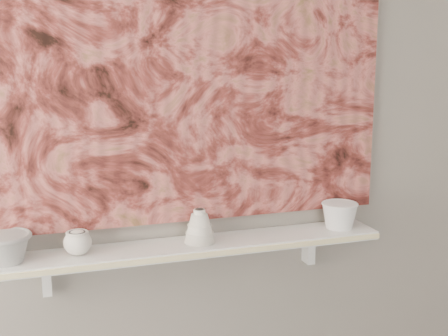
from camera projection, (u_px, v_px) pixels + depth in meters
name	position (u px, v px, depth m)	size (l,w,h in m)	color
wall_back	(182.00, 121.00, 2.19)	(3.60, 3.60, 0.00)	gray
shelf	(191.00, 247.00, 2.19)	(1.40, 0.18, 0.03)	white
shelf_stripe	(198.00, 256.00, 2.10)	(1.40, 0.01, 0.02)	beige
bracket_left	(46.00, 277.00, 2.11)	(0.03, 0.06, 0.12)	white
bracket_right	(309.00, 248.00, 2.41)	(0.03, 0.06, 0.12)	white
painting	(182.00, 66.00, 2.14)	(1.50, 0.03, 1.10)	maroon
house_motif	(301.00, 148.00, 2.32)	(0.09, 0.00, 0.08)	black
bowl_grey	(5.00, 248.00, 1.99)	(0.17, 0.17, 0.10)	#9A9A97
cup_cream	(78.00, 243.00, 2.06)	(0.09, 0.09, 0.08)	silver
bell_vessel	(199.00, 226.00, 2.18)	(0.11, 0.11, 0.12)	silver
bowl_white	(339.00, 215.00, 2.35)	(0.14, 0.14, 0.10)	white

